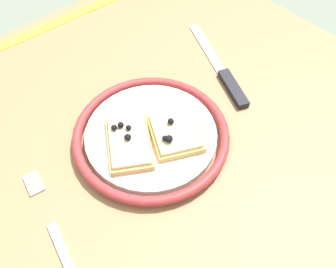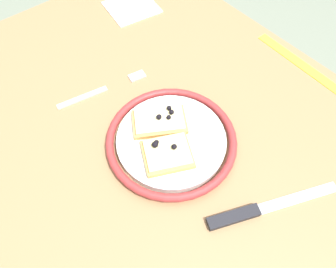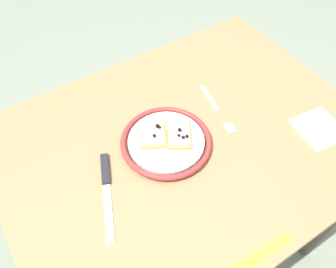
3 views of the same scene
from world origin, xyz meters
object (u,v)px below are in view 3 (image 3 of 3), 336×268
object	(u,v)px
napkin	(319,128)
plate	(166,142)
knife	(106,180)
dining_table	(186,162)
pizza_slice_near	(153,135)
pizza_slice_far	(179,133)
fork	(217,109)

from	to	relation	value
napkin	plate	bearing A→B (deg)	-25.63
plate	knife	distance (m)	0.19
napkin	dining_table	bearing A→B (deg)	-27.15
pizza_slice_near	pizza_slice_far	bearing A→B (deg)	152.22
dining_table	pizza_slice_near	world-z (taller)	pizza_slice_near
dining_table	pizza_slice_near	distance (m)	0.17
plate	fork	world-z (taller)	plate
plate	knife	size ratio (longest dim) A/B	1.08
dining_table	pizza_slice_far	distance (m)	0.14
dining_table	pizza_slice_far	bearing A→B (deg)	-34.83
knife	plate	bearing A→B (deg)	-175.15
plate	fork	distance (m)	0.20
plate	napkin	bearing A→B (deg)	154.37
dining_table	fork	bearing A→B (deg)	-161.99
pizza_slice_far	napkin	distance (m)	0.40
dining_table	plate	distance (m)	0.14
fork	dining_table	bearing A→B (deg)	18.01
dining_table	plate	world-z (taller)	plate
dining_table	knife	size ratio (longest dim) A/B	4.42
napkin	knife	bearing A→B (deg)	-16.49
dining_table	pizza_slice_near	bearing A→B (deg)	-29.50
pizza_slice_far	napkin	size ratio (longest dim) A/B	0.97
pizza_slice_near	fork	distance (m)	0.22
plate	fork	xyz separation A→B (m)	(-0.20, -0.03, -0.01)
pizza_slice_near	napkin	world-z (taller)	pizza_slice_near
knife	fork	xyz separation A→B (m)	(-0.39, -0.04, -0.00)
fork	napkin	xyz separation A→B (m)	(-0.20, 0.22, 0.00)
dining_table	knife	bearing A→B (deg)	-0.25
pizza_slice_near	napkin	distance (m)	0.47
knife	pizza_slice_near	bearing A→B (deg)	-164.56
plate	pizza_slice_near	world-z (taller)	pizza_slice_near
pizza_slice_far	knife	xyz separation A→B (m)	(0.23, 0.01, -0.02)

